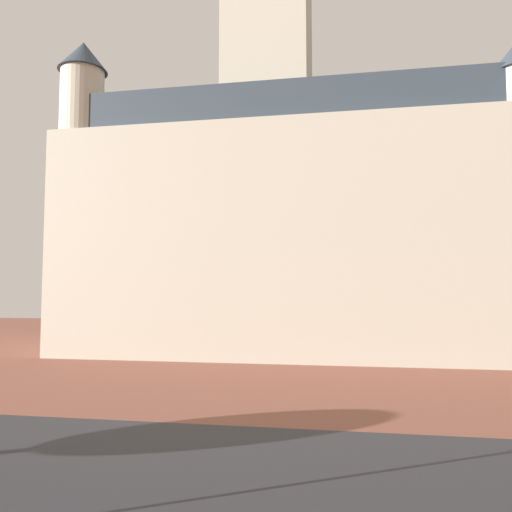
# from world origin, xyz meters

# --- Properties ---
(ground_plane) EXTENTS (120.00, 120.00, 0.00)m
(ground_plane) POSITION_xyz_m (0.00, 10.00, 0.00)
(ground_plane) COLOR brown
(street_asphalt_strip) EXTENTS (120.00, 6.61, 0.00)m
(street_asphalt_strip) POSITION_xyz_m (0.00, 9.88, 0.00)
(street_asphalt_strip) COLOR #2D2D33
(street_asphalt_strip) RESTS_ON ground_plane
(landmark_building) EXTENTS (29.94, 13.90, 34.77)m
(landmark_building) POSITION_xyz_m (-1.79, 32.96, 9.51)
(landmark_building) COLOR #B2A893
(landmark_building) RESTS_ON ground_plane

